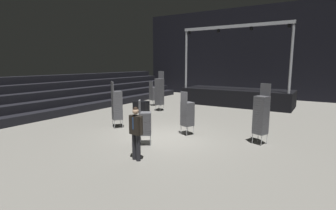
{
  "coord_description": "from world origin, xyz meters",
  "views": [
    {
      "loc": [
        5.56,
        -8.75,
        3.04
      ],
      "look_at": [
        0.25,
        -0.17,
        1.4
      ],
      "focal_mm": 27.36,
      "sensor_mm": 36.0,
      "label": 1
    }
  ],
  "objects_px": {
    "chair_stack_mid_left": "(145,123)",
    "chair_stack_mid_right": "(117,105)",
    "man_with_tie": "(136,130)",
    "equipment_road_case": "(141,107)",
    "chair_stack_front_left": "(261,114)",
    "stage_riser": "(237,96)",
    "chair_stack_rear_left": "(159,91)",
    "chair_stack_front_right": "(153,93)",
    "chair_stack_mid_centre": "(187,113)"
  },
  "relations": [
    {
      "from": "chair_stack_mid_left",
      "to": "chair_stack_mid_right",
      "type": "distance_m",
      "value": 3.08
    },
    {
      "from": "man_with_tie",
      "to": "chair_stack_mid_right",
      "type": "distance_m",
      "value": 4.43
    },
    {
      "from": "chair_stack_mid_right",
      "to": "equipment_road_case",
      "type": "distance_m",
      "value": 4.13
    },
    {
      "from": "man_with_tie",
      "to": "chair_stack_front_left",
      "type": "relative_size",
      "value": 0.75
    },
    {
      "from": "chair_stack_front_left",
      "to": "equipment_road_case",
      "type": "distance_m",
      "value": 8.39
    },
    {
      "from": "stage_riser",
      "to": "chair_stack_rear_left",
      "type": "relative_size",
      "value": 3.02
    },
    {
      "from": "chair_stack_front_right",
      "to": "chair_stack_mid_centre",
      "type": "bearing_deg",
      "value": -26.71
    },
    {
      "from": "chair_stack_front_left",
      "to": "equipment_road_case",
      "type": "height_order",
      "value": "chair_stack_front_left"
    },
    {
      "from": "chair_stack_mid_right",
      "to": "equipment_road_case",
      "type": "bearing_deg",
      "value": 145.71
    },
    {
      "from": "chair_stack_front_left",
      "to": "chair_stack_mid_centre",
      "type": "distance_m",
      "value": 2.98
    },
    {
      "from": "chair_stack_front_left",
      "to": "chair_stack_mid_right",
      "type": "bearing_deg",
      "value": 28.78
    },
    {
      "from": "chair_stack_mid_centre",
      "to": "equipment_road_case",
      "type": "height_order",
      "value": "chair_stack_mid_centre"
    },
    {
      "from": "equipment_road_case",
      "to": "chair_stack_mid_centre",
      "type": "bearing_deg",
      "value": -32.59
    },
    {
      "from": "man_with_tie",
      "to": "chair_stack_rear_left",
      "type": "bearing_deg",
      "value": -50.27
    },
    {
      "from": "chair_stack_mid_centre",
      "to": "chair_stack_mid_right",
      "type": "bearing_deg",
      "value": -146.23
    },
    {
      "from": "equipment_road_case",
      "to": "man_with_tie",
      "type": "bearing_deg",
      "value": -53.38
    },
    {
      "from": "chair_stack_front_right",
      "to": "chair_stack_mid_centre",
      "type": "distance_m",
      "value": 8.02
    },
    {
      "from": "stage_riser",
      "to": "chair_stack_mid_centre",
      "type": "height_order",
      "value": "stage_riser"
    },
    {
      "from": "stage_riser",
      "to": "equipment_road_case",
      "type": "height_order",
      "value": "stage_riser"
    },
    {
      "from": "stage_riser",
      "to": "chair_stack_mid_centre",
      "type": "relative_size",
      "value": 4.12
    },
    {
      "from": "chair_stack_mid_left",
      "to": "chair_stack_rear_left",
      "type": "height_order",
      "value": "chair_stack_rear_left"
    },
    {
      "from": "chair_stack_mid_centre",
      "to": "chair_stack_front_right",
      "type": "bearing_deg",
      "value": 158.63
    },
    {
      "from": "chair_stack_front_left",
      "to": "stage_riser",
      "type": "bearing_deg",
      "value": -47.63
    },
    {
      "from": "stage_riser",
      "to": "chair_stack_mid_right",
      "type": "distance_m",
      "value": 10.12
    },
    {
      "from": "chair_stack_rear_left",
      "to": "equipment_road_case",
      "type": "distance_m",
      "value": 1.54
    },
    {
      "from": "chair_stack_mid_left",
      "to": "chair_stack_rear_left",
      "type": "xyz_separation_m",
      "value": [
        -3.44,
        6.15,
        0.42
      ]
    },
    {
      "from": "chair_stack_front_right",
      "to": "equipment_road_case",
      "type": "distance_m",
      "value": 2.67
    },
    {
      "from": "chair_stack_mid_centre",
      "to": "chair_stack_rear_left",
      "type": "bearing_deg",
      "value": 158.51
    },
    {
      "from": "stage_riser",
      "to": "chair_stack_mid_right",
      "type": "xyz_separation_m",
      "value": [
        -2.8,
        -9.71,
        0.43
      ]
    },
    {
      "from": "chair_stack_front_left",
      "to": "equipment_road_case",
      "type": "relative_size",
      "value": 2.56
    },
    {
      "from": "chair_stack_mid_right",
      "to": "equipment_road_case",
      "type": "xyz_separation_m",
      "value": [
        -1.49,
        3.78,
        -0.76
      ]
    },
    {
      "from": "chair_stack_front_right",
      "to": "chair_stack_mid_right",
      "type": "height_order",
      "value": "chair_stack_mid_right"
    },
    {
      "from": "chair_stack_front_left",
      "to": "chair_stack_front_right",
      "type": "distance_m",
      "value": 10.17
    },
    {
      "from": "chair_stack_front_right",
      "to": "chair_stack_rear_left",
      "type": "xyz_separation_m",
      "value": [
        1.58,
        -1.53,
        0.38
      ]
    },
    {
      "from": "chair_stack_mid_right",
      "to": "chair_stack_rear_left",
      "type": "height_order",
      "value": "chair_stack_rear_left"
    },
    {
      "from": "chair_stack_front_right",
      "to": "chair_stack_front_left",
      "type": "bearing_deg",
      "value": -13.6
    },
    {
      "from": "chair_stack_front_left",
      "to": "chair_stack_mid_right",
      "type": "relative_size",
      "value": 1.04
    },
    {
      "from": "man_with_tie",
      "to": "chair_stack_mid_left",
      "type": "relative_size",
      "value": 1.01
    },
    {
      "from": "chair_stack_mid_left",
      "to": "chair_stack_mid_centre",
      "type": "distance_m",
      "value": 2.18
    },
    {
      "from": "chair_stack_front_left",
      "to": "chair_stack_front_right",
      "type": "bearing_deg",
      "value": -11.27
    },
    {
      "from": "stage_riser",
      "to": "man_with_tie",
      "type": "height_order",
      "value": "stage_riser"
    },
    {
      "from": "stage_riser",
      "to": "chair_stack_mid_left",
      "type": "height_order",
      "value": "stage_riser"
    },
    {
      "from": "chair_stack_front_right",
      "to": "chair_stack_rear_left",
      "type": "height_order",
      "value": "chair_stack_rear_left"
    },
    {
      "from": "man_with_tie",
      "to": "chair_stack_mid_centre",
      "type": "bearing_deg",
      "value": -79.11
    },
    {
      "from": "chair_stack_front_right",
      "to": "equipment_road_case",
      "type": "relative_size",
      "value": 1.99
    },
    {
      "from": "chair_stack_front_right",
      "to": "chair_stack_mid_right",
      "type": "relative_size",
      "value": 0.81
    },
    {
      "from": "man_with_tie",
      "to": "chair_stack_mid_left",
      "type": "height_order",
      "value": "man_with_tie"
    },
    {
      "from": "man_with_tie",
      "to": "chair_stack_mid_right",
      "type": "bearing_deg",
      "value": -28.5
    },
    {
      "from": "stage_riser",
      "to": "chair_stack_mid_centre",
      "type": "distance_m",
      "value": 9.1
    },
    {
      "from": "stage_riser",
      "to": "chair_stack_front_right",
      "type": "distance_m",
      "value": 6.16
    }
  ]
}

